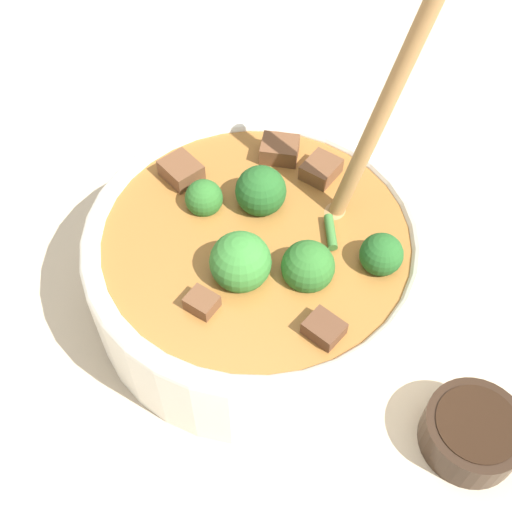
# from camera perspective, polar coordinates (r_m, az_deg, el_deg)

# --- Properties ---
(ground_plane) EXTENTS (4.00, 4.00, 0.00)m
(ground_plane) POSITION_cam_1_polar(r_m,az_deg,el_deg) (0.54, 0.00, -3.50)
(ground_plane) COLOR #C6B293
(stew_bowl) EXTENTS (0.26, 0.26, 0.25)m
(stew_bowl) POSITION_cam_1_polar(r_m,az_deg,el_deg) (0.50, 0.08, -0.26)
(stew_bowl) COLOR white
(stew_bowl) RESTS_ON ground_plane
(condiment_bowl) EXTENTS (0.07, 0.07, 0.03)m
(condiment_bowl) POSITION_cam_1_polar(r_m,az_deg,el_deg) (0.49, 18.70, -14.55)
(condiment_bowl) COLOR black
(condiment_bowl) RESTS_ON ground_plane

